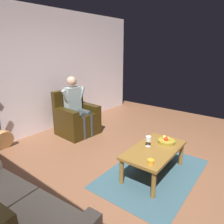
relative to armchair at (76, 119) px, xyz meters
The scene contains 10 objects.
ground_plane 2.20m from the armchair, 82.60° to the left, with size 6.83×6.83×0.00m, color brown.
wall_back 1.26m from the armchair, 68.73° to the right, with size 5.90×0.06×2.67m, color white.
rug 2.14m from the armchair, 80.98° to the left, with size 1.79×1.19×0.01m, color #33515B.
armchair is the anchor object (origin of this frame).
person_seated 0.34m from the armchair, 86.82° to the left, with size 0.61×0.61×1.27m.
coffee_table 2.12m from the armchair, 80.98° to the left, with size 1.11×0.62×0.42m.
guitar 1.47m from the armchair, 20.58° to the right, with size 0.36×0.23×1.02m.
wine_glass_near 2.01m from the armchair, 80.68° to the left, with size 0.08×0.08×0.16m.
fruit_bowl 2.14m from the armchair, 88.83° to the left, with size 0.26×0.26×0.11m.
candle_jar 2.38m from the armchair, 71.66° to the left, with size 0.09×0.09×0.06m, color gold.
Camera 1 is at (2.60, 1.19, 1.83)m, focal length 33.41 mm.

